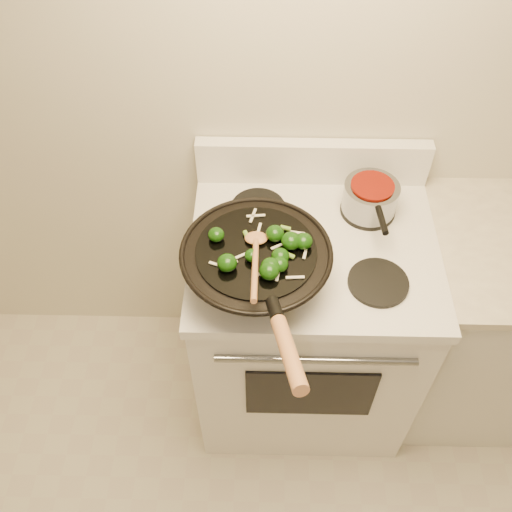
{
  "coord_description": "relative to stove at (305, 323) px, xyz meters",
  "views": [
    {
      "loc": [
        -0.29,
        -0.0,
        2.26
      ],
      "look_at": [
        -0.31,
        1.02,
        1.04
      ],
      "focal_mm": 40.0,
      "sensor_mm": 36.0,
      "label": 1
    }
  ],
  "objects": [
    {
      "name": "stirfry",
      "position": [
        -0.15,
        -0.18,
        0.61
      ],
      "size": [
        0.29,
        0.28,
        0.05
      ],
      "color": "#0F3408",
      "rests_on": "wok"
    },
    {
      "name": "wooden_spoon",
      "position": [
        -0.18,
        -0.19,
        0.62
      ],
      "size": [
        0.07,
        0.29,
        0.09
      ],
      "color": "#AB6F43",
      "rests_on": "wok"
    },
    {
      "name": "wok",
      "position": [
        -0.18,
        -0.16,
        0.54
      ],
      "size": [
        0.43,
        0.71,
        0.27
      ],
      "color": "black",
      "rests_on": "stove"
    },
    {
      "name": "stove",
      "position": [
        0.0,
        0.0,
        0.0
      ],
      "size": [
        0.78,
        0.67,
        1.08
      ],
      "color": "white",
      "rests_on": "ground"
    },
    {
      "name": "saucepan",
      "position": [
        0.18,
        0.15,
        0.51
      ],
      "size": [
        0.18,
        0.28,
        0.1
      ],
      "color": "gray",
      "rests_on": "stove"
    }
  ]
}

